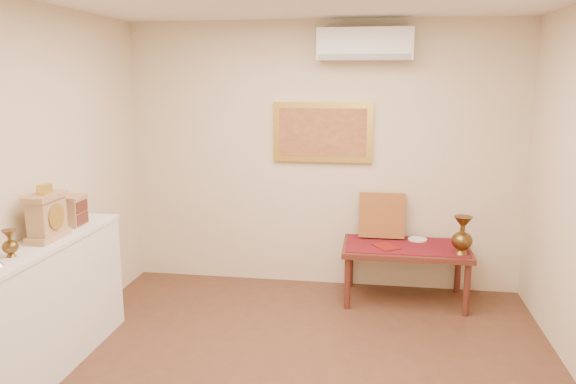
% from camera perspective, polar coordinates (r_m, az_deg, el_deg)
% --- Properties ---
extents(wall_back, '(4.00, 0.02, 2.70)m').
position_cam_1_polar(wall_back, '(5.74, 3.54, 3.62)').
color(wall_back, beige).
rests_on(wall_back, ground).
extents(wall_left, '(0.02, 4.50, 2.70)m').
position_cam_1_polar(wall_left, '(4.32, -27.14, -0.28)').
color(wall_left, beige).
rests_on(wall_left, ground).
extents(brass_urn_small, '(0.10, 0.10, 0.23)m').
position_cam_1_polar(brass_urn_small, '(4.12, -26.44, -4.34)').
color(brass_urn_small, brown).
rests_on(brass_urn_small, display_ledge).
extents(table_cloth, '(1.14, 0.59, 0.01)m').
position_cam_1_polar(table_cloth, '(5.53, 11.90, -5.36)').
color(table_cloth, maroon).
rests_on(table_cloth, low_table).
extents(brass_urn_tall, '(0.19, 0.19, 0.43)m').
position_cam_1_polar(brass_urn_tall, '(5.35, 17.31, -3.80)').
color(brass_urn_tall, brown).
rests_on(brass_urn_tall, table_cloth).
extents(plate, '(0.19, 0.19, 0.01)m').
position_cam_1_polar(plate, '(5.73, 13.02, -4.71)').
color(plate, white).
rests_on(plate, table_cloth).
extents(menu, '(0.28, 0.31, 0.01)m').
position_cam_1_polar(menu, '(5.44, 9.93, -5.48)').
color(menu, maroon).
rests_on(menu, table_cloth).
extents(cushion, '(0.45, 0.19, 0.46)m').
position_cam_1_polar(cushion, '(5.71, 9.51, -2.35)').
color(cushion, maroon).
rests_on(cushion, table_cloth).
extents(display_ledge, '(0.37, 2.02, 0.98)m').
position_cam_1_polar(display_ledge, '(4.46, -24.25, -11.22)').
color(display_ledge, white).
rests_on(display_ledge, floor).
extents(mantel_clock, '(0.17, 0.36, 0.41)m').
position_cam_1_polar(mantel_clock, '(4.43, -23.28, -2.27)').
color(mantel_clock, tan).
rests_on(mantel_clock, display_ledge).
extents(wooden_chest, '(0.16, 0.21, 0.24)m').
position_cam_1_polar(wooden_chest, '(4.78, -20.98, -1.77)').
color(wooden_chest, tan).
rests_on(wooden_chest, display_ledge).
extents(low_table, '(1.20, 0.70, 0.55)m').
position_cam_1_polar(low_table, '(5.55, 11.87, -6.04)').
color(low_table, '#552319').
rests_on(low_table, floor).
extents(painting, '(1.00, 0.06, 0.60)m').
position_cam_1_polar(painting, '(5.69, 3.54, 6.08)').
color(painting, gold).
rests_on(painting, wall_back).
extents(ac_unit, '(0.90, 0.25, 0.30)m').
position_cam_1_polar(ac_unit, '(5.54, 7.81, 14.64)').
color(ac_unit, silver).
rests_on(ac_unit, wall_back).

